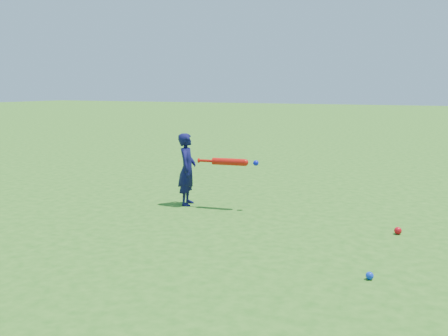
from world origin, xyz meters
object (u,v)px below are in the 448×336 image
child (187,169)px  bat_swing (231,162)px  ground_ball_red (398,231)px  ground_ball_blue (370,276)px

child → bat_swing: (0.61, 0.04, 0.13)m
child → ground_ball_red: (2.65, -0.21, -0.43)m
child → ground_ball_red: size_ratio=11.98×
child → ground_ball_blue: 3.09m
ground_ball_red → bat_swing: bat_swing is taller
ground_ball_red → ground_ball_blue: (-0.05, -1.40, -0.01)m
ground_ball_red → ground_ball_blue: size_ratio=1.23×
ground_ball_red → bat_swing: 2.12m
child → ground_ball_blue: child is taller
ground_ball_red → bat_swing: size_ratio=0.10×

